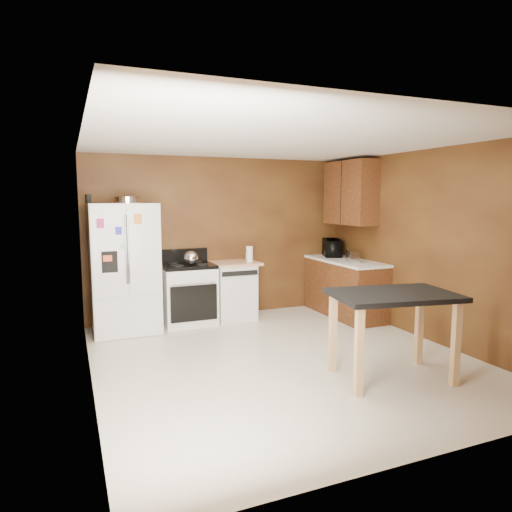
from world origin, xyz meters
TOP-DOWN VIEW (x-y plane):
  - floor at (0.00, 0.00)m, footprint 4.50×4.50m
  - ceiling at (0.00, 0.00)m, footprint 4.50×4.50m
  - wall_back at (0.00, 2.25)m, footprint 4.20×0.00m
  - wall_front at (0.00, -2.25)m, footprint 4.20×0.00m
  - wall_left at (-2.10, 0.00)m, footprint 0.00×4.50m
  - wall_right at (2.10, 0.00)m, footprint 0.00×4.50m
  - roasting_pan at (-1.47, 1.88)m, footprint 0.36×0.36m
  - pen_cup at (-1.99, 1.80)m, footprint 0.08×0.08m
  - kettle at (-0.62, 1.81)m, footprint 0.21×0.21m
  - paper_towel at (0.32, 1.86)m, footprint 0.13×0.13m
  - green_canister at (0.37, 2.03)m, footprint 0.13×0.13m
  - toaster at (1.73, 1.16)m, footprint 0.22×0.28m
  - microwave at (1.82, 1.90)m, footprint 0.48×0.57m
  - refrigerator at (-1.55, 1.86)m, footprint 0.90×0.80m
  - gas_range at (-0.64, 1.92)m, footprint 0.76×0.68m
  - dishwasher at (0.08, 1.95)m, footprint 0.78×0.63m
  - right_cabinets at (1.84, 1.48)m, footprint 0.63×1.58m
  - island at (0.79, -0.94)m, footprint 1.35×1.01m

SIDE VIEW (x-z plane):
  - floor at x=0.00m, z-range 0.00..0.00m
  - dishwasher at x=0.08m, z-range 0.01..0.90m
  - gas_range at x=-0.64m, z-range -0.09..1.01m
  - island at x=0.79m, z-range 0.31..1.23m
  - refrigerator at x=-1.55m, z-range 0.00..1.80m
  - right_cabinets at x=1.84m, z-range -0.32..2.13m
  - green_canister at x=0.37m, z-range 0.89..1.01m
  - toaster at x=1.73m, z-range 0.90..1.08m
  - kettle at x=-0.62m, z-range 0.90..1.11m
  - paper_towel at x=0.32m, z-range 0.89..1.13m
  - microwave at x=1.82m, z-range 0.90..1.17m
  - wall_back at x=0.00m, z-range -0.85..3.35m
  - wall_front at x=0.00m, z-range -0.85..3.35m
  - wall_left at x=-2.10m, z-range -1.00..3.50m
  - wall_right at x=2.10m, z-range -1.00..3.50m
  - roasting_pan at x=-1.47m, z-range 1.80..1.89m
  - pen_cup at x=-1.99m, z-range 1.80..1.92m
  - ceiling at x=0.00m, z-range 2.50..2.50m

